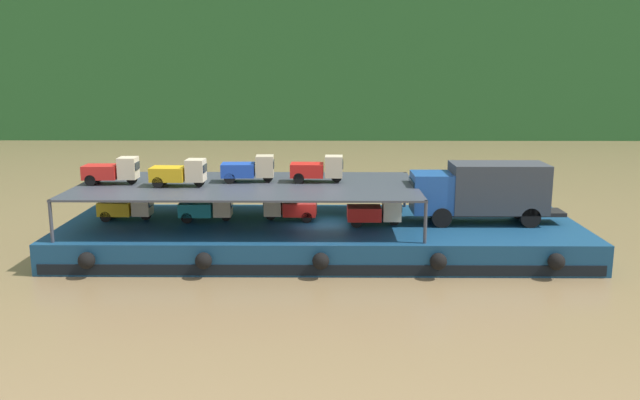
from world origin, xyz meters
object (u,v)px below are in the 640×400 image
object	(u,v)px
mini_truck_upper_fore	(249,169)
mini_truck_upper_bow	(318,169)
mini_truck_lower_fore	(375,212)
mini_truck_upper_stern	(112,171)
covered_lorry	(482,190)
mini_truck_lower_aft	(207,208)
mini_truck_lower_stern	(127,207)
mini_truck_upper_mid	(179,173)
cargo_barge	(321,237)
mini_truck_lower_mid	(289,207)

from	to	relation	value
mini_truck_upper_fore	mini_truck_upper_bow	world-z (taller)	same
mini_truck_lower_fore	mini_truck_upper_bow	size ratio (longest dim) A/B	0.99
mini_truck_upper_stern	mini_truck_upper_bow	xyz separation A→B (m)	(10.55, 0.63, 0.00)
covered_lorry	mini_truck_upper_fore	distance (m)	12.12
mini_truck_lower_aft	mini_truck_lower_fore	world-z (taller)	same
mini_truck_lower_stern	mini_truck_upper_fore	world-z (taller)	mini_truck_upper_fore
mini_truck_upper_mid	mini_truck_upper_stern	bearing A→B (deg)	170.01
mini_truck_lower_fore	mini_truck_upper_bow	xyz separation A→B (m)	(-2.93, 1.29, 2.00)
mini_truck_lower_aft	mini_truck_lower_fore	bearing A→B (deg)	-5.78
mini_truck_upper_mid	cargo_barge	bearing A→B (deg)	3.66
mini_truck_upper_stern	mini_truck_lower_stern	bearing A→B (deg)	38.65
mini_truck_upper_fore	mini_truck_lower_mid	bearing A→B (deg)	-6.80
mini_truck_lower_aft	mini_truck_upper_stern	distance (m)	5.18
cargo_barge	mini_truck_lower_fore	xyz separation A→B (m)	(2.73, -0.48, 1.44)
covered_lorry	mini_truck_upper_stern	distance (m)	19.04
cargo_barge	mini_truck_lower_aft	distance (m)	6.17
covered_lorry	mini_truck_upper_stern	size ratio (longest dim) A/B	2.85
mini_truck_upper_fore	mini_truck_upper_stern	bearing A→B (deg)	-174.55
mini_truck_lower_fore	mini_truck_upper_mid	size ratio (longest dim) A/B	0.99
cargo_barge	mini_truck_lower_fore	distance (m)	3.12
mini_truck_lower_aft	mini_truck_lower_mid	xyz separation A→B (m)	(4.29, 0.19, 0.00)
cargo_barge	mini_truck_upper_stern	bearing A→B (deg)	179.05
mini_truck_lower_mid	mini_truck_upper_mid	xyz separation A→B (m)	(-5.46, -1.05, 2.00)
covered_lorry	cargo_barge	bearing A→B (deg)	-179.11
mini_truck_lower_mid	mini_truck_upper_mid	size ratio (longest dim) A/B	1.00
mini_truck_upper_mid	mini_truck_upper_bow	xyz separation A→B (m)	(6.95, 1.27, 0.00)
mini_truck_lower_stern	mini_truck_upper_stern	world-z (taller)	mini_truck_upper_stern
cargo_barge	mini_truck_upper_mid	size ratio (longest dim) A/B	9.55
mini_truck_lower_stern	mini_truck_upper_mid	world-z (taller)	mini_truck_upper_mid
mini_truck_lower_stern	mini_truck_lower_mid	world-z (taller)	same
mini_truck_upper_fore	mini_truck_upper_bow	distance (m)	3.60
covered_lorry	mini_truck_upper_bow	distance (m)	8.54
mini_truck_lower_stern	mini_truck_upper_stern	distance (m)	2.11
mini_truck_upper_bow	covered_lorry	bearing A→B (deg)	-4.60
mini_truck_lower_aft	mini_truck_upper_mid	world-z (taller)	mini_truck_upper_mid
cargo_barge	mini_truck_upper_bow	size ratio (longest dim) A/B	9.58
cargo_barge	mini_truck_lower_stern	bearing A→B (deg)	176.70
mini_truck_upper_mid	mini_truck_lower_fore	bearing A→B (deg)	-0.13
cargo_barge	mini_truck_upper_fore	bearing A→B (deg)	167.52
cargo_barge	mini_truck_upper_fore	world-z (taller)	mini_truck_upper_fore
mini_truck_lower_aft	mini_truck_lower_fore	distance (m)	8.76
cargo_barge	covered_lorry	size ratio (longest dim) A/B	3.37
mini_truck_lower_mid	mini_truck_upper_fore	size ratio (longest dim) A/B	1.00
cargo_barge	mini_truck_upper_mid	xyz separation A→B (m)	(-7.15, -0.46, 3.44)
mini_truck_lower_mid	mini_truck_upper_fore	world-z (taller)	mini_truck_upper_fore
cargo_barge	mini_truck_lower_stern	distance (m)	10.35
mini_truck_lower_aft	mini_truck_upper_stern	world-z (taller)	mini_truck_upper_stern
mini_truck_lower_fore	mini_truck_upper_bow	distance (m)	3.77
mini_truck_lower_mid	mini_truck_lower_stern	bearing A→B (deg)	180.00
covered_lorry	mini_truck_upper_fore	bearing A→B (deg)	176.62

